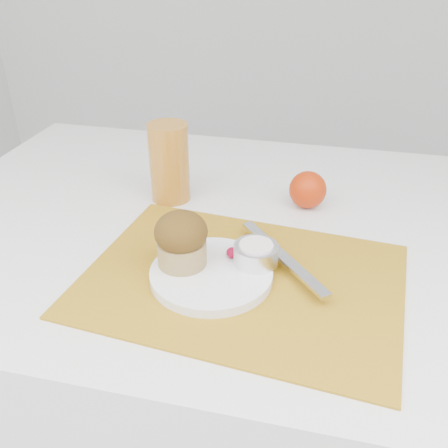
% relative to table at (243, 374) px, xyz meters
% --- Properties ---
extents(table, '(1.20, 0.80, 0.75)m').
position_rel_table_xyz_m(table, '(0.00, 0.00, 0.00)').
color(table, white).
rests_on(table, ground).
extents(placemat, '(0.48, 0.37, 0.00)m').
position_rel_table_xyz_m(placemat, '(0.02, -0.17, 0.38)').
color(placemat, '#AE7C18').
rests_on(placemat, table).
extents(plate, '(0.21, 0.21, 0.01)m').
position_rel_table_xyz_m(plate, '(-0.02, -0.18, 0.39)').
color(plate, white).
rests_on(plate, placemat).
extents(ramekin, '(0.08, 0.08, 0.03)m').
position_rel_table_xyz_m(ramekin, '(0.04, -0.14, 0.41)').
color(ramekin, silver).
rests_on(ramekin, plate).
extents(cream, '(0.06, 0.06, 0.01)m').
position_rel_table_xyz_m(cream, '(0.04, -0.14, 0.42)').
color(cream, white).
rests_on(cream, ramekin).
extents(raspberry_near, '(0.02, 0.02, 0.02)m').
position_rel_table_xyz_m(raspberry_near, '(0.00, -0.14, 0.40)').
color(raspberry_near, '#630219').
rests_on(raspberry_near, plate).
extents(raspberry_far, '(0.02, 0.02, 0.02)m').
position_rel_table_xyz_m(raspberry_far, '(0.03, -0.15, 0.40)').
color(raspberry_far, '#4E020F').
rests_on(raspberry_far, plate).
extents(butter_knife, '(0.15, 0.18, 0.01)m').
position_rel_table_xyz_m(butter_knife, '(0.08, -0.12, 0.40)').
color(butter_knife, silver).
rests_on(butter_knife, plate).
extents(orange, '(0.07, 0.07, 0.07)m').
position_rel_table_xyz_m(orange, '(0.10, 0.09, 0.41)').
color(orange, '#BF3006').
rests_on(orange, table).
extents(juice_glass, '(0.08, 0.08, 0.15)m').
position_rel_table_xyz_m(juice_glass, '(-0.16, 0.06, 0.45)').
color(juice_glass, '#BB7623').
rests_on(juice_glass, table).
extents(muffin, '(0.08, 0.08, 0.08)m').
position_rel_table_xyz_m(muffin, '(-0.07, -0.17, 0.43)').
color(muffin, tan).
rests_on(muffin, plate).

